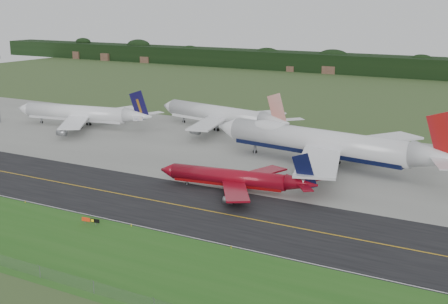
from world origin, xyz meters
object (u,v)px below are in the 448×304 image
Objects in this scene: jet_navy_gold at (83,114)px; jet_red_737 at (237,178)px; jet_star_tail at (222,115)px; taxiway_sign at (90,220)px; jet_ba_747 at (325,143)px.

jet_red_737 is at bearing -25.43° from jet_navy_gold.
jet_red_737 is 0.69× the size of jet_star_tail.
taxiway_sign is at bearing -47.08° from jet_navy_gold.
jet_navy_gold is at bearing 154.57° from jet_red_737.
jet_ba_747 is at bearing -30.53° from jet_star_tail.
jet_ba_747 is 1.88× the size of jet_red_737.
taxiway_sign is (-15.07, -36.76, -2.10)m from jet_red_737.
jet_ba_747 reaches higher than jet_red_737.
jet_ba_747 is 1.30× the size of jet_star_tail.
jet_navy_gold reaches higher than jet_red_737.
jet_star_tail reaches higher than jet_navy_gold.
taxiway_sign is at bearing -110.02° from jet_ba_747.
jet_ba_747 is 18.21× the size of taxiway_sign.
jet_red_737 is 9.70× the size of taxiway_sign.
taxiway_sign is at bearing -112.29° from jet_red_737.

